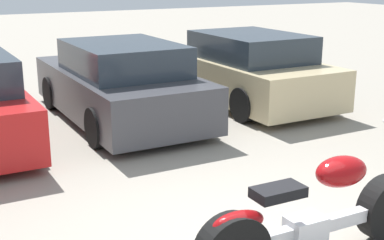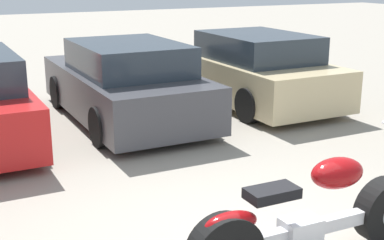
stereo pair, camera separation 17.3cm
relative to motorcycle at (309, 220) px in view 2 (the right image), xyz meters
The scene contains 3 objects.
motorcycle is the anchor object (origin of this frame).
parked_car_dark_grey 5.25m from the motorcycle, 87.67° to the left, with size 1.90×4.22×1.37m.
parked_car_champagne 6.08m from the motorcycle, 61.89° to the left, with size 1.90×4.22×1.37m.
Camera 2 is at (-2.61, -3.57, 2.52)m, focal length 50.00 mm.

